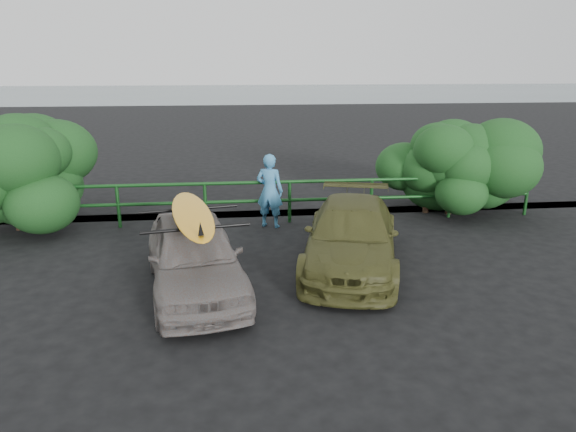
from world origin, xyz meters
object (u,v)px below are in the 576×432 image
object	(u,v)px
sedan	(194,256)
olive_vehicle	(351,235)
surfboard	(192,214)
guardrail	(248,202)
man	(270,191)

from	to	relation	value
sedan	olive_vehicle	xyz separation A→B (m)	(2.86, 0.83, -0.03)
olive_vehicle	surfboard	distance (m)	3.07
sedan	olive_vehicle	distance (m)	2.98
surfboard	sedan	bearing A→B (deg)	169.93
guardrail	surfboard	size ratio (longest dim) A/B	4.71
olive_vehicle	man	bearing A→B (deg)	133.18
sedan	man	world-z (taller)	man
sedan	olive_vehicle	bearing A→B (deg)	6.13
olive_vehicle	surfboard	world-z (taller)	surfboard
sedan	surfboard	distance (m)	0.73
guardrail	surfboard	xyz separation A→B (m)	(-1.00, -3.67, 0.84)
sedan	surfboard	bearing A→B (deg)	-10.07
guardrail	man	bearing A→B (deg)	-30.42
olive_vehicle	surfboard	size ratio (longest dim) A/B	1.39
guardrail	olive_vehicle	distance (m)	3.40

